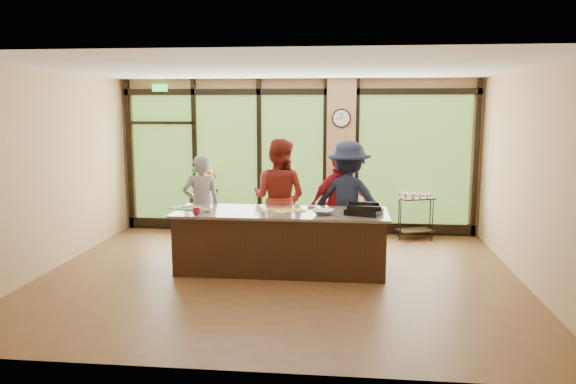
% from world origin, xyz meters
% --- Properties ---
extents(floor, '(7.00, 7.00, 0.00)m').
position_xyz_m(floor, '(0.00, 0.00, 0.00)').
color(floor, brown).
rests_on(floor, ground).
extents(ceiling, '(7.00, 7.00, 0.00)m').
position_xyz_m(ceiling, '(0.00, 0.00, 3.00)').
color(ceiling, silver).
rests_on(ceiling, back_wall).
extents(back_wall, '(7.00, 0.00, 7.00)m').
position_xyz_m(back_wall, '(0.00, 3.00, 1.50)').
color(back_wall, tan).
rests_on(back_wall, floor).
extents(left_wall, '(0.00, 6.00, 6.00)m').
position_xyz_m(left_wall, '(-3.50, 0.00, 1.50)').
color(left_wall, tan).
rests_on(left_wall, floor).
extents(right_wall, '(0.00, 6.00, 6.00)m').
position_xyz_m(right_wall, '(3.50, 0.00, 1.50)').
color(right_wall, tan).
rests_on(right_wall, floor).
extents(window_wall, '(6.90, 0.12, 3.00)m').
position_xyz_m(window_wall, '(0.16, 2.95, 1.39)').
color(window_wall, tan).
rests_on(window_wall, floor).
extents(island_base, '(3.10, 1.00, 0.88)m').
position_xyz_m(island_base, '(0.00, 0.30, 0.44)').
color(island_base, black).
rests_on(island_base, floor).
extents(countertop, '(3.20, 1.10, 0.04)m').
position_xyz_m(countertop, '(0.00, 0.30, 0.90)').
color(countertop, slate).
rests_on(countertop, island_base).
extents(wall_clock, '(0.36, 0.04, 0.36)m').
position_xyz_m(wall_clock, '(0.85, 2.87, 2.25)').
color(wall_clock, black).
rests_on(wall_clock, window_wall).
extents(cook_left, '(0.72, 0.59, 1.70)m').
position_xyz_m(cook_left, '(-1.41, 1.01, 0.85)').
color(cook_left, gray).
rests_on(cook_left, floor).
extents(cook_midleft, '(1.14, 1.00, 1.96)m').
position_xyz_m(cook_midleft, '(-0.13, 1.12, 0.98)').
color(cook_midleft, maroon).
rests_on(cook_midleft, floor).
extents(cook_midright, '(1.11, 0.81, 1.75)m').
position_xyz_m(cook_midright, '(0.87, 1.17, 0.87)').
color(cook_midright, maroon).
rests_on(cook_midright, floor).
extents(cook_right, '(1.36, 0.94, 1.93)m').
position_xyz_m(cook_right, '(1.00, 1.10, 0.96)').
color(cook_right, '#181D35').
rests_on(cook_right, floor).
extents(roasting_pan, '(0.59, 0.52, 0.09)m').
position_xyz_m(roasting_pan, '(1.23, 0.18, 0.96)').
color(roasting_pan, black).
rests_on(roasting_pan, countertop).
extents(mixing_bowl, '(0.38, 0.38, 0.07)m').
position_xyz_m(mixing_bowl, '(0.65, 0.11, 0.96)').
color(mixing_bowl, silver).
rests_on(mixing_bowl, countertop).
extents(cutting_board_left, '(0.49, 0.41, 0.01)m').
position_xyz_m(cutting_board_left, '(-1.50, 0.40, 0.93)').
color(cutting_board_left, green).
rests_on(cutting_board_left, countertop).
extents(cutting_board_center, '(0.45, 0.40, 0.01)m').
position_xyz_m(cutting_board_center, '(0.16, 0.38, 0.93)').
color(cutting_board_center, yellow).
rests_on(cutting_board_center, countertop).
extents(cutting_board_right, '(0.42, 0.35, 0.01)m').
position_xyz_m(cutting_board_right, '(-0.08, 0.30, 0.93)').
color(cutting_board_right, yellow).
rests_on(cutting_board_right, countertop).
extents(prep_bowl_near, '(0.17, 0.17, 0.05)m').
position_xyz_m(prep_bowl_near, '(-1.09, 0.13, 0.94)').
color(prep_bowl_near, silver).
rests_on(prep_bowl_near, countertop).
extents(prep_bowl_mid, '(0.17, 0.17, 0.05)m').
position_xyz_m(prep_bowl_mid, '(-0.14, 0.26, 0.94)').
color(prep_bowl_mid, silver).
rests_on(prep_bowl_mid, countertop).
extents(prep_bowl_far, '(0.16, 0.16, 0.03)m').
position_xyz_m(prep_bowl_far, '(0.43, 0.65, 0.93)').
color(prep_bowl_far, silver).
rests_on(prep_bowl_far, countertop).
extents(red_ramekin, '(0.13, 0.13, 0.10)m').
position_xyz_m(red_ramekin, '(-1.19, -0.11, 0.97)').
color(red_ramekin, '#AC1129').
rests_on(red_ramekin, countertop).
extents(flower_stand, '(0.48, 0.48, 0.84)m').
position_xyz_m(flower_stand, '(-1.83, 2.75, 0.42)').
color(flower_stand, black).
rests_on(flower_stand, floor).
extents(flower_vase, '(0.26, 0.26, 0.24)m').
position_xyz_m(flower_vase, '(-1.83, 2.75, 0.97)').
color(flower_vase, olive).
rests_on(flower_vase, flower_stand).
extents(bar_cart, '(0.73, 0.56, 0.88)m').
position_xyz_m(bar_cart, '(2.27, 2.60, 0.52)').
color(bar_cart, black).
rests_on(bar_cart, floor).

